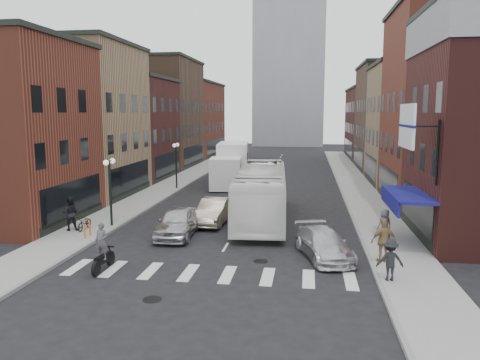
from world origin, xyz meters
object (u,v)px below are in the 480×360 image
sedan_left_far (214,211)px  ped_left_solo (71,213)px  streetlamp_near (110,179)px  streetlamp_far (176,157)px  bike_rack (87,230)px  box_truck (231,165)px  transit_bus (262,193)px  ped_right_a (390,260)px  motorcycle_rider (102,249)px  sedan_left_near (178,222)px  billboard_sign (409,127)px  ped_right_c (385,224)px  parked_bicycle (85,223)px  curb_car (324,244)px  ped_right_b (384,241)px

sedan_left_far → ped_left_solo: ped_left_solo is taller
streetlamp_near → streetlamp_far: 14.00m
bike_rack → box_truck: box_truck is taller
transit_bus → ped_right_a: (6.19, -10.50, -0.76)m
motorcycle_rider → ped_right_a: (12.02, 0.21, -0.02)m
streetlamp_far → sedan_left_near: streetlamp_far is taller
billboard_sign → transit_bus: billboard_sign is taller
sedan_left_near → ped_right_c: 11.15m
ped_left_solo → billboard_sign: bearing=160.9°
transit_bus → sedan_left_near: transit_bus is taller
motorcycle_rider → transit_bus: transit_bus is taller
sedan_left_near → sedan_left_far: size_ratio=1.03×
streetlamp_far → bike_rack: size_ratio=5.14×
ped_right_a → ped_right_c: 6.29m
streetlamp_far → sedan_left_near: 16.04m
parked_bicycle → streetlamp_near: bearing=47.7°
motorcycle_rider → transit_bus: size_ratio=0.17×
streetlamp_near → box_truck: bearing=75.6°
ped_left_solo → ped_right_a: bearing=148.7°
sedan_left_near → ped_left_solo: (-6.23, -0.14, 0.32)m
motorcycle_rider → bike_rack: bearing=126.7°
motorcycle_rider → curb_car: motorcycle_rider is taller
streetlamp_near → motorcycle_rider: bearing=-69.2°
box_truck → sedan_left_near: size_ratio=1.92×
bike_rack → ped_right_a: bearing=-16.3°
ped_right_c → streetlamp_far: bearing=-68.9°
bike_rack → curb_car: size_ratio=0.17×
bike_rack → ped_right_c: (15.76, 1.85, 0.41)m
curb_car → ped_right_b: (2.61, -0.77, 0.47)m
transit_bus → ped_right_a: bearing=-62.8°
box_truck → billboard_sign: bearing=-66.6°
streetlamp_far → ped_right_b: 24.06m
streetlamp_far → box_truck: (4.38, 3.13, -0.99)m
streetlamp_near → ped_right_a: bearing=-25.6°
parked_bicycle → ped_right_a: bearing=-20.7°
parked_bicycle → ped_right_b: 16.40m
streetlamp_near → ped_right_b: bearing=-17.9°
billboard_sign → parked_bicycle: 18.11m
box_truck → motorcycle_rider: bearing=-99.7°
box_truck → ped_right_a: (10.42, -24.23, -0.94)m
streetlamp_near → curb_car: (12.29, -4.04, -2.24)m
streetlamp_near → ped_right_c: (15.56, -0.85, -1.95)m
streetlamp_near → ped_right_c: size_ratio=2.53×
bike_rack → ped_left_solo: ped_left_solo is taller
parked_bicycle → billboard_sign: bearing=-8.0°
billboard_sign → ped_right_a: 6.39m
ped_right_a → ped_right_c: (0.76, 6.25, -0.02)m
streetlamp_near → bike_rack: 3.59m
box_truck → ped_left_solo: size_ratio=4.69×
bike_rack → transit_bus: bearing=34.7°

